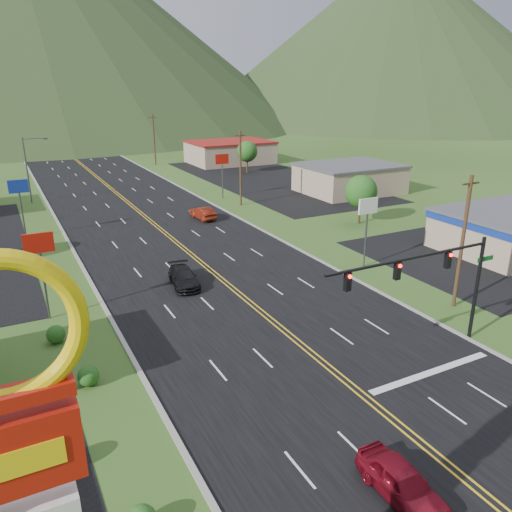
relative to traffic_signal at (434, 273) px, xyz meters
name	(u,v)px	position (x,y,z in m)	size (l,w,h in m)	color
traffic_signal	(434,273)	(0.00, 0.00, 0.00)	(13.10, 0.43, 7.00)	black
streetlight_west	(29,166)	(-18.16, 56.00, -0.15)	(3.28, 0.25, 9.00)	#59595E
building_east_mid	(349,178)	(25.52, 41.00, -3.17)	(14.40, 11.40, 4.30)	tan
building_east_far	(230,152)	(21.52, 76.00, -3.07)	(16.40, 12.40, 4.50)	tan
pole_sign_west_a	(40,252)	(-20.48, 16.00, -0.28)	(2.00, 0.18, 6.40)	#59595E
pole_sign_west_b	(19,192)	(-20.48, 38.00, -0.28)	(2.00, 0.18, 6.40)	#59595E
pole_sign_east_a	(368,213)	(6.52, 14.00, -0.28)	(2.00, 0.18, 6.40)	#59595E
pole_sign_east_b	(222,164)	(6.52, 46.00, -0.28)	(2.00, 0.18, 6.40)	#59595E
tree_east_a	(361,191)	(15.52, 26.00, -1.44)	(3.84, 3.84, 5.82)	#382314
tree_east_b	(247,151)	(19.52, 64.00, -1.44)	(3.84, 3.84, 5.82)	#382314
utility_pole_a	(462,242)	(7.02, 4.00, -0.20)	(1.60, 0.28, 10.00)	#382314
utility_pole_b	(241,168)	(7.02, 41.00, -0.20)	(1.60, 0.28, 10.00)	#382314
utility_pole_c	(154,139)	(7.02, 81.00, -0.20)	(1.60, 0.28, 10.00)	#382314
utility_pole_d	(111,125)	(7.02, 121.00, -0.20)	(1.60, 0.28, 10.00)	#382314
mountain_n	(15,7)	(-6.48, 206.00, 37.17)	(220.00, 220.00, 85.00)	#1D3116
mountain_ne	(395,36)	(141.36, 162.20, 29.67)	(180.00, 180.00, 70.00)	#1D3116
car_red_near	(402,483)	(-9.63, -8.21, -4.58)	(1.77, 4.39, 1.50)	maroon
car_dark_mid	(184,278)	(-9.81, 17.25, -4.62)	(2.00, 4.91, 1.43)	black
car_red_far	(203,213)	(-0.43, 36.46, -4.58)	(1.60, 4.58, 1.51)	maroon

